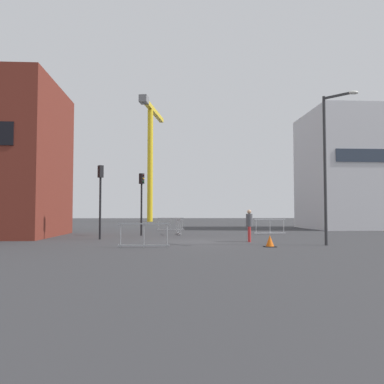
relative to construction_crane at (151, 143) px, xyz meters
The scene contains 12 objects.
ground 45.91m from the construction_crane, 84.27° to the right, with size 160.00×160.00×0.00m, color #333335.
office_block 36.20m from the construction_crane, 53.31° to the right, with size 10.37×8.60×10.92m.
construction_crane is the anchor object (origin of this frame).
streetlamp_tall 48.52m from the construction_crane, 77.33° to the right, with size 1.25×1.25×7.10m.
traffic_light_median 42.90m from the construction_crane, 91.36° to the right, with size 0.36×0.38×4.25m.
traffic_light_corner 39.45m from the construction_crane, 88.30° to the right, with size 0.37×0.37×4.14m.
pedestrian_walking 46.19m from the construction_crane, 80.76° to the right, with size 0.34×0.34×1.69m.
safety_barrier_right_run 40.52m from the construction_crane, 74.96° to the right, with size 2.21×0.17×1.08m.
safety_barrier_mid_span 48.75m from the construction_crane, 87.76° to the right, with size 2.27×0.12×1.08m.
safety_barrier_rear 39.65m from the construction_crane, 84.48° to the right, with size 0.31×2.00×1.08m.
safety_barrier_front 33.92m from the construction_crane, 84.36° to the right, with size 2.23×0.24×1.08m.
traffic_cone_by_barrier 49.34m from the construction_crane, 80.99° to the right, with size 0.51×0.51×0.52m.
Camera 1 is at (-1.49, -20.93, 1.57)m, focal length 37.23 mm.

